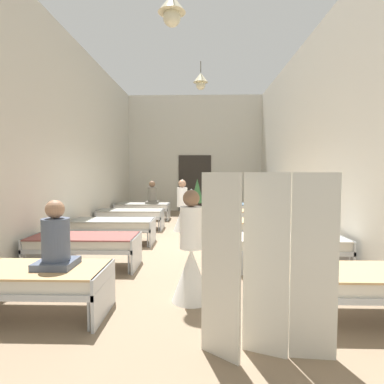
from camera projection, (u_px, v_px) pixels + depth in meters
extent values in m
cube|color=#8C755B|center=(190.00, 246.00, 7.55)|extent=(6.32, 13.40, 0.10)
cube|color=beige|center=(195.00, 154.00, 13.87)|extent=(6.12, 0.20, 4.96)
cube|color=beige|center=(63.00, 138.00, 7.47)|extent=(0.20, 12.80, 4.96)
cube|color=beige|center=(319.00, 137.00, 7.30)|extent=(0.20, 12.80, 4.96)
cube|color=#2D2823|center=(195.00, 183.00, 13.83)|extent=(1.40, 0.06, 2.40)
cone|color=beige|center=(172.00, 3.00, 5.04)|extent=(0.44, 0.44, 0.28)
sphere|color=beige|center=(172.00, 18.00, 5.05)|extent=(0.28, 0.28, 0.28)
cylinder|color=brown|center=(201.00, 67.00, 9.46)|extent=(0.02, 0.02, 0.32)
cone|color=beige|center=(201.00, 78.00, 9.48)|extent=(0.44, 0.44, 0.28)
sphere|color=beige|center=(201.00, 85.00, 9.50)|extent=(0.28, 0.28, 0.28)
cylinder|color=#B7BCC1|center=(89.00, 316.00, 3.41)|extent=(0.03, 0.03, 0.34)
cylinder|color=#B7BCC1|center=(108.00, 291.00, 4.13)|extent=(0.03, 0.03, 0.34)
cube|color=#B7BCC1|center=(26.00, 284.00, 3.78)|extent=(1.90, 0.84, 0.07)
cube|color=#B7BCC1|center=(104.00, 292.00, 3.76)|extent=(0.04, 0.84, 0.57)
cube|color=silver|center=(26.00, 276.00, 3.77)|extent=(1.82, 0.78, 0.14)
cube|color=tan|center=(26.00, 269.00, 3.77)|extent=(1.86, 0.82, 0.02)
cylinder|color=#B7BCC1|center=(265.00, 318.00, 3.36)|extent=(0.03, 0.03, 0.34)
cylinder|color=#B7BCC1|center=(254.00, 292.00, 4.08)|extent=(0.03, 0.03, 0.34)
cube|color=#B7BCC1|center=(335.00, 287.00, 3.68)|extent=(1.90, 0.84, 0.07)
cube|color=#B7BCC1|center=(254.00, 294.00, 3.71)|extent=(0.04, 0.84, 0.57)
cube|color=silver|center=(335.00, 278.00, 3.67)|extent=(1.82, 0.78, 0.14)
cube|color=tan|center=(336.00, 271.00, 3.67)|extent=(1.86, 0.82, 0.02)
cylinder|color=#B7BCC1|center=(26.00, 263.00, 5.35)|extent=(0.03, 0.03, 0.34)
cylinder|color=#B7BCC1|center=(46.00, 252.00, 6.07)|extent=(0.03, 0.03, 0.34)
cylinder|color=#B7BCC1|center=(129.00, 264.00, 5.31)|extent=(0.03, 0.03, 0.34)
cylinder|color=#B7BCC1|center=(137.00, 253.00, 6.02)|extent=(0.03, 0.03, 0.34)
cube|color=#B7BCC1|center=(84.00, 247.00, 5.68)|extent=(1.90, 0.84, 0.07)
cube|color=#B7BCC1|center=(33.00, 251.00, 5.71)|extent=(0.04, 0.84, 0.57)
cube|color=#B7BCC1|center=(137.00, 252.00, 5.66)|extent=(0.04, 0.84, 0.57)
cube|color=silver|center=(84.00, 241.00, 5.67)|extent=(1.82, 0.78, 0.14)
cube|color=#8C4C47|center=(84.00, 236.00, 5.66)|extent=(1.86, 0.82, 0.02)
cylinder|color=#B7BCC1|center=(242.00, 265.00, 5.25)|extent=(0.03, 0.03, 0.34)
cylinder|color=#B7BCC1|center=(237.00, 254.00, 5.97)|extent=(0.03, 0.03, 0.34)
cylinder|color=#B7BCC1|center=(349.00, 266.00, 5.21)|extent=(0.03, 0.03, 0.34)
cylinder|color=#B7BCC1|center=(331.00, 254.00, 5.92)|extent=(0.03, 0.03, 0.34)
cube|color=#B7BCC1|center=(290.00, 248.00, 5.58)|extent=(1.90, 0.84, 0.07)
cube|color=#B7BCC1|center=(236.00, 252.00, 5.61)|extent=(0.04, 0.84, 0.57)
cube|color=#B7BCC1|center=(343.00, 253.00, 5.56)|extent=(0.04, 0.84, 0.57)
cube|color=silver|center=(290.00, 242.00, 5.57)|extent=(1.82, 0.78, 0.14)
cube|color=beige|center=(290.00, 237.00, 5.56)|extent=(1.86, 0.82, 0.02)
cylinder|color=#B7BCC1|center=(71.00, 239.00, 7.25)|extent=(0.03, 0.03, 0.34)
cylinder|color=#B7BCC1|center=(83.00, 233.00, 7.97)|extent=(0.03, 0.03, 0.34)
cylinder|color=#B7BCC1|center=(148.00, 240.00, 7.20)|extent=(0.03, 0.03, 0.34)
cylinder|color=#B7BCC1|center=(152.00, 234.00, 7.92)|extent=(0.03, 0.03, 0.34)
cube|color=#B7BCC1|center=(114.00, 228.00, 7.57)|extent=(1.90, 0.84, 0.07)
cube|color=#B7BCC1|center=(75.00, 231.00, 7.60)|extent=(0.04, 0.84, 0.57)
cube|color=#B7BCC1|center=(153.00, 232.00, 7.55)|extent=(0.04, 0.84, 0.57)
cube|color=silver|center=(114.00, 223.00, 7.56)|extent=(1.82, 0.78, 0.14)
cube|color=#9E9E93|center=(113.00, 220.00, 7.56)|extent=(1.86, 0.82, 0.02)
cylinder|color=#B7BCC1|center=(231.00, 240.00, 7.15)|extent=(0.03, 0.03, 0.34)
cylinder|color=#B7BCC1|center=(228.00, 234.00, 7.87)|extent=(0.03, 0.03, 0.34)
cylinder|color=#B7BCC1|center=(310.00, 241.00, 7.10)|extent=(0.03, 0.03, 0.34)
cylinder|color=#B7BCC1|center=(300.00, 234.00, 7.82)|extent=(0.03, 0.03, 0.34)
cube|color=#B7BCC1|center=(267.00, 228.00, 7.47)|extent=(1.90, 0.84, 0.07)
cube|color=#B7BCC1|center=(227.00, 232.00, 7.50)|extent=(0.04, 0.84, 0.57)
cube|color=#B7BCC1|center=(307.00, 232.00, 7.45)|extent=(0.04, 0.84, 0.57)
cube|color=silver|center=(267.00, 224.00, 7.46)|extent=(1.82, 0.78, 0.14)
cube|color=tan|center=(267.00, 221.00, 7.46)|extent=(1.86, 0.82, 0.02)
cylinder|color=#B7BCC1|center=(98.00, 225.00, 9.14)|extent=(0.03, 0.03, 0.34)
cylinder|color=#B7BCC1|center=(106.00, 221.00, 9.86)|extent=(0.03, 0.03, 0.34)
cylinder|color=#B7BCC1|center=(159.00, 225.00, 9.10)|extent=(0.03, 0.03, 0.34)
cylinder|color=#B7BCC1|center=(162.00, 222.00, 9.81)|extent=(0.03, 0.03, 0.34)
cube|color=#B7BCC1|center=(131.00, 216.00, 9.47)|extent=(1.90, 0.84, 0.07)
cube|color=#B7BCC1|center=(100.00, 219.00, 9.50)|extent=(0.04, 0.84, 0.57)
cube|color=#B7BCC1|center=(162.00, 220.00, 9.45)|extent=(0.04, 0.84, 0.57)
cube|color=white|center=(131.00, 213.00, 9.46)|extent=(1.82, 0.78, 0.14)
cube|color=#9E9E93|center=(131.00, 210.00, 9.45)|extent=(1.86, 0.82, 0.02)
cylinder|color=#B7BCC1|center=(225.00, 226.00, 9.04)|extent=(0.03, 0.03, 0.34)
cylinder|color=#B7BCC1|center=(223.00, 222.00, 9.76)|extent=(0.03, 0.03, 0.34)
cylinder|color=#B7BCC1|center=(287.00, 226.00, 9.00)|extent=(0.03, 0.03, 0.34)
cylinder|color=#B7BCC1|center=(280.00, 222.00, 9.72)|extent=(0.03, 0.03, 0.34)
cube|color=#B7BCC1|center=(254.00, 217.00, 9.37)|extent=(1.90, 0.84, 0.07)
cube|color=#B7BCC1|center=(222.00, 220.00, 9.40)|extent=(0.04, 0.84, 0.57)
cube|color=#B7BCC1|center=(286.00, 220.00, 9.35)|extent=(0.04, 0.84, 0.57)
cube|color=white|center=(254.00, 213.00, 9.36)|extent=(1.82, 0.78, 0.14)
cube|color=tan|center=(254.00, 211.00, 9.35)|extent=(1.86, 0.82, 0.02)
cylinder|color=#B7BCC1|center=(116.00, 216.00, 11.04)|extent=(0.03, 0.03, 0.34)
cylinder|color=#B7BCC1|center=(121.00, 213.00, 11.76)|extent=(0.03, 0.03, 0.34)
cylinder|color=#B7BCC1|center=(166.00, 216.00, 10.99)|extent=(0.03, 0.03, 0.34)
cylinder|color=#B7BCC1|center=(168.00, 213.00, 11.71)|extent=(0.03, 0.03, 0.34)
cube|color=#B7BCC1|center=(143.00, 209.00, 11.36)|extent=(1.90, 0.84, 0.07)
cube|color=#B7BCC1|center=(117.00, 211.00, 11.39)|extent=(0.04, 0.84, 0.57)
cube|color=#B7BCC1|center=(169.00, 211.00, 11.34)|extent=(0.04, 0.84, 0.57)
cube|color=white|center=(143.00, 206.00, 11.35)|extent=(1.82, 0.78, 0.14)
cube|color=#9E9E93|center=(143.00, 204.00, 11.35)|extent=(1.86, 0.82, 0.02)
cylinder|color=#B7BCC1|center=(221.00, 216.00, 10.94)|extent=(0.03, 0.03, 0.34)
cylinder|color=#B7BCC1|center=(219.00, 214.00, 11.66)|extent=(0.03, 0.03, 0.34)
cylinder|color=#B7BCC1|center=(272.00, 217.00, 10.89)|extent=(0.03, 0.03, 0.34)
cylinder|color=#B7BCC1|center=(267.00, 214.00, 11.61)|extent=(0.03, 0.03, 0.34)
cube|color=#B7BCC1|center=(245.00, 209.00, 11.26)|extent=(1.90, 0.84, 0.07)
cube|color=#B7BCC1|center=(218.00, 212.00, 11.29)|extent=(0.04, 0.84, 0.57)
cube|color=#B7BCC1|center=(271.00, 212.00, 11.24)|extent=(0.04, 0.84, 0.57)
cube|color=white|center=(245.00, 206.00, 11.26)|extent=(1.82, 0.78, 0.14)
cube|color=slate|center=(245.00, 204.00, 11.25)|extent=(1.86, 0.82, 0.02)
cone|color=white|center=(214.00, 222.00, 8.64)|extent=(0.52, 0.52, 0.70)
cylinder|color=white|center=(215.00, 199.00, 8.60)|extent=(0.30, 0.30, 0.55)
sphere|color=beige|center=(215.00, 184.00, 8.57)|extent=(0.22, 0.22, 0.22)
cone|color=white|center=(215.00, 182.00, 8.57)|extent=(0.18, 0.18, 0.10)
cone|color=white|center=(191.00, 275.00, 4.21)|extent=(0.52, 0.52, 0.70)
cylinder|color=white|center=(191.00, 228.00, 4.17)|extent=(0.30, 0.30, 0.55)
sphere|color=#846047|center=(191.00, 198.00, 4.15)|extent=(0.22, 0.22, 0.22)
cone|color=white|center=(191.00, 192.00, 4.14)|extent=(0.18, 0.18, 0.10)
cone|color=white|center=(182.00, 219.00, 9.15)|extent=(0.52, 0.52, 0.70)
cylinder|color=white|center=(182.00, 197.00, 9.11)|extent=(0.30, 0.30, 0.55)
sphere|color=#A87A5B|center=(182.00, 184.00, 9.08)|extent=(0.22, 0.22, 0.22)
cone|color=white|center=(182.00, 181.00, 9.08)|extent=(0.18, 0.18, 0.10)
cylinder|color=#515B70|center=(56.00, 243.00, 3.78)|extent=(0.32, 0.32, 0.58)
cube|color=#515B70|center=(56.00, 263.00, 3.80)|extent=(0.44, 0.44, 0.08)
sphere|color=#A87A5B|center=(55.00, 209.00, 3.76)|extent=(0.22, 0.22, 0.22)
cylinder|color=slate|center=(152.00, 195.00, 11.28)|extent=(0.32, 0.32, 0.58)
cube|color=slate|center=(152.00, 202.00, 11.30)|extent=(0.44, 0.44, 0.08)
sphere|color=#846047|center=(152.00, 184.00, 11.26)|extent=(0.22, 0.22, 0.22)
cylinder|color=brown|center=(197.00, 213.00, 11.66)|extent=(0.41, 0.41, 0.37)
cylinder|color=brown|center=(197.00, 205.00, 11.64)|extent=(0.06, 0.06, 0.20)
cone|color=#3D7A42|center=(197.00, 191.00, 11.61)|extent=(0.45, 0.45, 0.88)
cube|color=silver|center=(221.00, 266.00, 2.90)|extent=(0.35, 0.29, 1.70)
cube|color=silver|center=(266.00, 265.00, 2.94)|extent=(0.40, 0.18, 1.70)
cube|color=silver|center=(314.00, 267.00, 2.87)|extent=(0.42, 0.06, 1.70)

